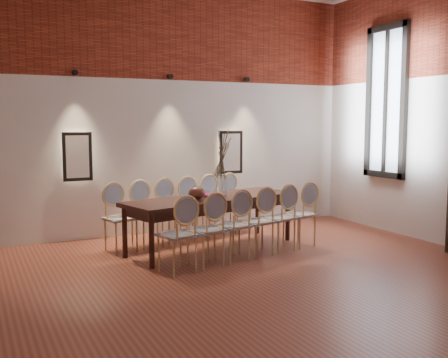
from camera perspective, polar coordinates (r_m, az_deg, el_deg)
name	(u,v)px	position (r m, az deg, el deg)	size (l,w,h in m)	color
floor	(267,295)	(5.71, 4.71, -12.51)	(7.00, 7.00, 0.02)	brown
wall_back	(156,111)	(8.65, -7.40, 7.36)	(7.00, 0.10, 4.00)	silver
brick_band_back	(156,32)	(8.70, -7.37, 15.63)	(7.00, 0.02, 1.50)	maroon
niche_left	(77,157)	(8.24, -15.70, 2.37)	(0.36, 0.06, 0.66)	#FFEAC6
niche_right	(230,152)	(9.07, 0.67, 2.94)	(0.36, 0.06, 0.66)	#FFEAC6
spot_fixture_left	(75,73)	(8.22, -15.93, 11.08)	(0.08, 0.08, 0.10)	black
spot_fixture_mid	(170,76)	(8.62, -5.89, 11.05)	(0.08, 0.08, 0.10)	black
spot_fixture_right	(247,79)	(9.20, 2.47, 10.77)	(0.08, 0.08, 0.10)	black
window_glass	(387,102)	(9.12, 17.30, 8.02)	(0.02, 0.78, 2.38)	silver
window_frame	(386,102)	(9.10, 17.21, 8.02)	(0.08, 0.90, 2.50)	black
window_mullion	(386,102)	(9.10, 17.21, 8.02)	(0.06, 0.06, 2.40)	black
dining_table	(212,223)	(7.57, -1.34, -4.79)	(2.61, 0.84, 0.75)	#371812
chair_near_a	(177,235)	(6.37, -5.13, -6.05)	(0.44, 0.44, 0.94)	#DDB674
chair_near_b	(206,230)	(6.62, -2.01, -5.56)	(0.44, 0.44, 0.94)	#DDB674
chair_near_c	(232,226)	(6.89, 0.86, -5.09)	(0.44, 0.44, 0.94)	#DDB674
chair_near_d	(256,222)	(7.17, 3.51, -4.64)	(0.44, 0.44, 0.94)	#DDB674
chair_near_e	(278,218)	(7.47, 5.95, -4.22)	(0.44, 0.44, 0.94)	#DDB674
chair_near_f	(299,214)	(7.79, 8.19, -3.83)	(0.44, 0.44, 0.94)	#DDB674
chair_far_a	(121,218)	(7.54, -11.19, -4.22)	(0.44, 0.44, 0.94)	#DDB674
chair_far_b	(147,215)	(7.75, -8.36, -3.88)	(0.44, 0.44, 0.94)	#DDB674
chair_far_c	(172,212)	(7.99, -5.69, -3.55)	(0.44, 0.44, 0.94)	#DDB674
chair_far_d	(195,209)	(8.23, -3.18, -3.23)	(0.44, 0.44, 0.94)	#DDB674
chair_far_e	(217,206)	(8.50, -0.82, -2.92)	(0.44, 0.44, 0.94)	#DDB674
chair_far_f	(237,203)	(8.77, 1.40, -2.63)	(0.44, 0.44, 0.94)	#DDB674
vase	(222,186)	(7.61, -0.23, -0.73)	(0.14, 0.14, 0.30)	silver
dried_branches	(222,155)	(7.57, -0.23, 2.66)	(0.50, 0.50, 0.70)	brown
bowl	(197,193)	(7.28, -2.96, -1.53)	(0.24, 0.24, 0.18)	#5A281A
book	(210,195)	(7.61, -1.53, -1.75)	(0.26, 0.18, 0.03)	maroon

